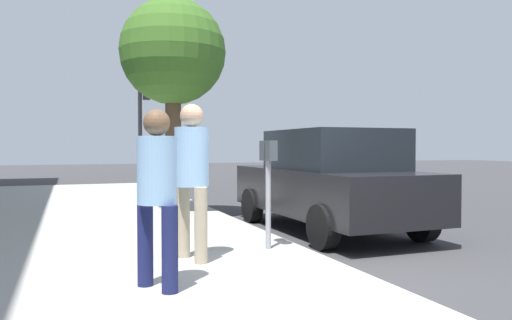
{
  "coord_description": "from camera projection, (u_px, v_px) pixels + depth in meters",
  "views": [
    {
      "loc": [
        -4.77,
        2.93,
        1.48
      ],
      "look_at": [
        1.74,
        0.46,
        1.3
      ],
      "focal_mm": 35.05,
      "sensor_mm": 36.0,
      "label": 1
    }
  ],
  "objects": [
    {
      "name": "street_tree",
      "position": [
        173.0,
        54.0,
        10.09
      ],
      "size": [
        2.14,
        2.14,
        4.33
      ],
      "color": "brown",
      "rests_on": "sidewalk_slab"
    },
    {
      "name": "pedestrian_at_meter",
      "position": [
        192.0,
        167.0,
        5.82
      ],
      "size": [
        0.53,
        0.4,
        1.83
      ],
      "rotation": [
        0.0,
        0.0,
        -1.28
      ],
      "color": "tan",
      "rests_on": "sidewalk_slab"
    },
    {
      "name": "parking_meter",
      "position": [
        268.0,
        171.0,
        6.49
      ],
      "size": [
        0.36,
        0.12,
        1.41
      ],
      "color": "gray",
      "rests_on": "sidewalk_slab"
    },
    {
      "name": "ground_plane",
      "position": [
        351.0,
        280.0,
        5.53
      ],
      "size": [
        80.0,
        80.0,
        0.0
      ],
      "primitive_type": "plane",
      "color": "#38383A",
      "rests_on": "ground"
    },
    {
      "name": "parked_sedan_near",
      "position": [
        329.0,
        180.0,
        8.73
      ],
      "size": [
        4.42,
        2.0,
        1.77
      ],
      "color": "black",
      "rests_on": "ground_plane"
    },
    {
      "name": "sidewalk_slab",
      "position": [
        60.0,
        304.0,
        4.47
      ],
      "size": [
        28.0,
        6.0,
        0.15
      ],
      "primitive_type": "cube",
      "color": "#A8A59E",
      "rests_on": "ground_plane"
    },
    {
      "name": "pedestrian_bystander",
      "position": [
        157.0,
        185.0,
        4.63
      ],
      "size": [
        0.47,
        0.37,
        1.68
      ],
      "rotation": [
        0.0,
        0.0,
        -1.07
      ],
      "color": "#191E4C",
      "rests_on": "sidewalk_slab"
    },
    {
      "name": "traffic_signal",
      "position": [
        143.0,
        111.0,
        15.18
      ],
      "size": [
        0.24,
        0.44,
        3.6
      ],
      "color": "black",
      "rests_on": "sidewalk_slab"
    }
  ]
}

